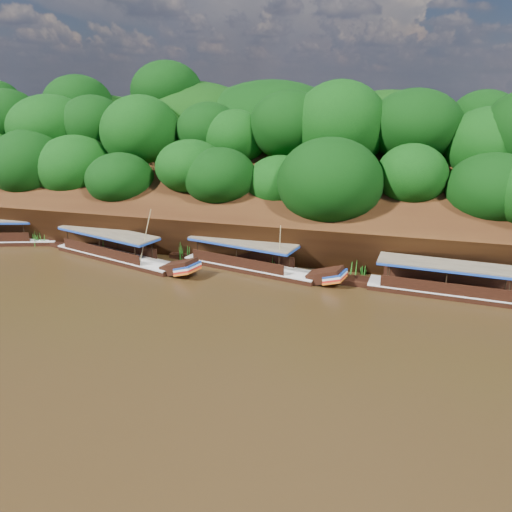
{
  "coord_description": "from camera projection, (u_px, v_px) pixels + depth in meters",
  "views": [
    {
      "loc": [
        9.7,
        -27.56,
        13.94
      ],
      "look_at": [
        0.16,
        7.0,
        1.67
      ],
      "focal_mm": 35.0,
      "sensor_mm": 36.0,
      "label": 1
    }
  ],
  "objects": [
    {
      "name": "boat_0",
      "position": [
        467.0,
        291.0,
        34.44
      ],
      "size": [
        14.27,
        3.31,
        5.53
      ],
      "rotation": [
        0.0,
        0.0,
        -0.08
      ],
      "color": "black",
      "rests_on": "ground"
    },
    {
      "name": "boat_3",
      "position": [
        5.0,
        238.0,
        46.34
      ],
      "size": [
        13.35,
        5.71,
        2.83
      ],
      "rotation": [
        0.0,
        0.0,
        0.29
      ],
      "color": "black",
      "rests_on": "ground"
    },
    {
      "name": "boat_2",
      "position": [
        122.0,
        255.0,
        41.65
      ],
      "size": [
        14.69,
        6.08,
        5.32
      ],
      "rotation": [
        0.0,
        0.0,
        -0.29
      ],
      "color": "black",
      "rests_on": "ground"
    },
    {
      "name": "ground",
      "position": [
        225.0,
        314.0,
        32.09
      ],
      "size": [
        160.0,
        160.0,
        0.0
      ],
      "primitive_type": "plane",
      "color": "black",
      "rests_on": "ground"
    },
    {
      "name": "riverbank",
      "position": [
        294.0,
        207.0,
        52.21
      ],
      "size": [
        120.0,
        30.06,
        19.4
      ],
      "color": "black",
      "rests_on": "ground"
    },
    {
      "name": "boat_1",
      "position": [
        258.0,
        265.0,
        39.34
      ],
      "size": [
        13.5,
        4.81,
        4.71
      ],
      "rotation": [
        0.0,
        0.0,
        -0.22
      ],
      "color": "black",
      "rests_on": "ground"
    },
    {
      "name": "reeds",
      "position": [
        220.0,
        252.0,
        41.26
      ],
      "size": [
        49.07,
        2.11,
        2.05
      ],
      "color": "#20691A",
      "rests_on": "ground"
    }
  ]
}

